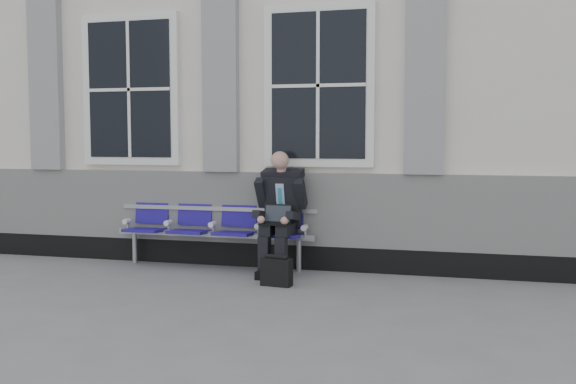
# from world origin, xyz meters

# --- Properties ---
(ground) EXTENTS (70.00, 70.00, 0.00)m
(ground) POSITION_xyz_m (0.00, 0.00, 0.00)
(ground) COLOR slate
(ground) RESTS_ON ground
(station_building) EXTENTS (14.40, 4.40, 4.49)m
(station_building) POSITION_xyz_m (-0.02, 3.47, 2.22)
(station_building) COLOR silver
(station_building) RESTS_ON ground
(bench) EXTENTS (2.60, 0.47, 0.91)m
(bench) POSITION_xyz_m (-0.96, 1.32, 0.55)
(bench) COLOR #9EA0A3
(bench) RESTS_ON ground
(businessman) EXTENTS (0.60, 0.81, 1.47)m
(businessman) POSITION_xyz_m (-0.06, 1.19, 0.79)
(businessman) COLOR black
(businessman) RESTS_ON ground
(briefcase) EXTENTS (0.35, 0.18, 0.35)m
(briefcase) POSITION_xyz_m (0.08, 0.50, 0.16)
(briefcase) COLOR black
(briefcase) RESTS_ON ground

